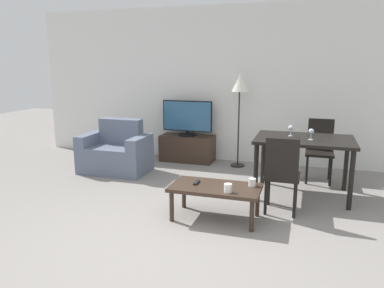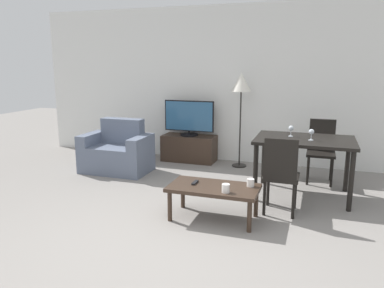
{
  "view_description": "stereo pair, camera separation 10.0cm",
  "coord_description": "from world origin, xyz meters",
  "px_view_note": "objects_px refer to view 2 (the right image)",
  "views": [
    {
      "loc": [
        1.24,
        -3.02,
        1.73
      ],
      "look_at": [
        -0.26,
        1.72,
        0.65
      ],
      "focal_mm": 35.0,
      "sensor_mm": 36.0,
      "label": 1
    },
    {
      "loc": [
        1.34,
        -2.99,
        1.73
      ],
      "look_at": [
        -0.26,
        1.72,
        0.65
      ],
      "focal_mm": 35.0,
      "sensor_mm": 36.0,
      "label": 2
    }
  ],
  "objects_px": {
    "floor_lamp": "(241,87)",
    "dining_table": "(304,146)",
    "tv_stand": "(189,148)",
    "dining_chair_near": "(281,172)",
    "dining_chair_far": "(321,148)",
    "remote_primary": "(195,183)",
    "wine_glass_center": "(311,132)",
    "cup_colored_far": "(226,188)",
    "tv": "(189,118)",
    "coffee_table": "(214,190)",
    "wine_glass_left": "(291,129)",
    "armchair": "(117,153)",
    "cup_white_near": "(251,183)"
  },
  "relations": [
    {
      "from": "coffee_table",
      "to": "floor_lamp",
      "type": "bearing_deg",
      "value": 94.34
    },
    {
      "from": "dining_chair_far",
      "to": "cup_colored_far",
      "type": "height_order",
      "value": "dining_chair_far"
    },
    {
      "from": "tv_stand",
      "to": "dining_chair_near",
      "type": "distance_m",
      "value": 2.68
    },
    {
      "from": "coffee_table",
      "to": "cup_colored_far",
      "type": "xyz_separation_m",
      "value": [
        0.18,
        -0.16,
        0.09
      ]
    },
    {
      "from": "cup_colored_far",
      "to": "wine_glass_center",
      "type": "relative_size",
      "value": 0.64
    },
    {
      "from": "dining_chair_near",
      "to": "cup_colored_far",
      "type": "distance_m",
      "value": 0.74
    },
    {
      "from": "dining_chair_near",
      "to": "cup_colored_far",
      "type": "relative_size",
      "value": 9.89
    },
    {
      "from": "floor_lamp",
      "to": "wine_glass_left",
      "type": "distance_m",
      "value": 1.48
    },
    {
      "from": "tv",
      "to": "coffee_table",
      "type": "height_order",
      "value": "tv"
    },
    {
      "from": "dining_chair_far",
      "to": "cup_colored_far",
      "type": "bearing_deg",
      "value": -115.37
    },
    {
      "from": "dining_chair_near",
      "to": "tv",
      "type": "bearing_deg",
      "value": 132.29
    },
    {
      "from": "tv_stand",
      "to": "dining_table",
      "type": "distance_m",
      "value": 2.4
    },
    {
      "from": "floor_lamp",
      "to": "armchair",
      "type": "bearing_deg",
      "value": -153.52
    },
    {
      "from": "dining_chair_far",
      "to": "remote_primary",
      "type": "distance_m",
      "value": 2.27
    },
    {
      "from": "coffee_table",
      "to": "dining_chair_near",
      "type": "bearing_deg",
      "value": 27.89
    },
    {
      "from": "wine_glass_left",
      "to": "wine_glass_center",
      "type": "xyz_separation_m",
      "value": [
        0.26,
        -0.18,
        0.0
      ]
    },
    {
      "from": "tv_stand",
      "to": "coffee_table",
      "type": "xyz_separation_m",
      "value": [
        1.1,
        -2.34,
        0.11
      ]
    },
    {
      "from": "dining_chair_far",
      "to": "wine_glass_left",
      "type": "xyz_separation_m",
      "value": [
        -0.4,
        -0.66,
        0.37
      ]
    },
    {
      "from": "armchair",
      "to": "dining_chair_far",
      "type": "height_order",
      "value": "dining_chair_far"
    },
    {
      "from": "dining_chair_far",
      "to": "floor_lamp",
      "type": "height_order",
      "value": "floor_lamp"
    },
    {
      "from": "cup_colored_far",
      "to": "wine_glass_left",
      "type": "distance_m",
      "value": 1.52
    },
    {
      "from": "dining_table",
      "to": "remote_primary",
      "type": "distance_m",
      "value": 1.59
    },
    {
      "from": "armchair",
      "to": "coffee_table",
      "type": "height_order",
      "value": "armchair"
    },
    {
      "from": "dining_chair_far",
      "to": "floor_lamp",
      "type": "bearing_deg",
      "value": 162.29
    },
    {
      "from": "cup_colored_far",
      "to": "wine_glass_left",
      "type": "height_order",
      "value": "wine_glass_left"
    },
    {
      "from": "floor_lamp",
      "to": "tv_stand",
      "type": "bearing_deg",
      "value": 175.46
    },
    {
      "from": "remote_primary",
      "to": "tv_stand",
      "type": "bearing_deg",
      "value": 110.68
    },
    {
      "from": "dining_chair_near",
      "to": "remote_primary",
      "type": "height_order",
      "value": "dining_chair_near"
    },
    {
      "from": "tv",
      "to": "remote_primary",
      "type": "height_order",
      "value": "tv"
    },
    {
      "from": "tv",
      "to": "dining_chair_far",
      "type": "relative_size",
      "value": 0.98
    },
    {
      "from": "armchair",
      "to": "wine_glass_center",
      "type": "height_order",
      "value": "wine_glass_center"
    },
    {
      "from": "dining_chair_near",
      "to": "tv_stand",
      "type": "bearing_deg",
      "value": 132.26
    },
    {
      "from": "tv_stand",
      "to": "dining_chair_near",
      "type": "bearing_deg",
      "value": -47.74
    },
    {
      "from": "tv_stand",
      "to": "dining_chair_near",
      "type": "height_order",
      "value": "dining_chair_near"
    },
    {
      "from": "dining_chair_far",
      "to": "wine_glass_left",
      "type": "height_order",
      "value": "wine_glass_left"
    },
    {
      "from": "dining_chair_far",
      "to": "cup_colored_far",
      "type": "distance_m",
      "value": 2.22
    },
    {
      "from": "tv_stand",
      "to": "wine_glass_center",
      "type": "relative_size",
      "value": 6.48
    },
    {
      "from": "tv",
      "to": "cup_white_near",
      "type": "height_order",
      "value": "tv"
    },
    {
      "from": "dining_table",
      "to": "wine_glass_center",
      "type": "relative_size",
      "value": 8.54
    },
    {
      "from": "remote_primary",
      "to": "wine_glass_left",
      "type": "relative_size",
      "value": 1.03
    },
    {
      "from": "armchair",
      "to": "coffee_table",
      "type": "relative_size",
      "value": 1.07
    },
    {
      "from": "coffee_table",
      "to": "cup_white_near",
      "type": "height_order",
      "value": "cup_white_near"
    },
    {
      "from": "floor_lamp",
      "to": "dining_table",
      "type": "bearing_deg",
      "value": -46.95
    },
    {
      "from": "armchair",
      "to": "remote_primary",
      "type": "height_order",
      "value": "armchair"
    },
    {
      "from": "tv_stand",
      "to": "wine_glass_left",
      "type": "relative_size",
      "value": 6.48
    },
    {
      "from": "tv",
      "to": "coffee_table",
      "type": "bearing_deg",
      "value": -64.75
    },
    {
      "from": "tv",
      "to": "dining_chair_near",
      "type": "xyz_separation_m",
      "value": [
        1.79,
        -1.97,
        -0.27
      ]
    },
    {
      "from": "tv_stand",
      "to": "cup_colored_far",
      "type": "relative_size",
      "value": 10.19
    },
    {
      "from": "tv_stand",
      "to": "wine_glass_center",
      "type": "xyz_separation_m",
      "value": [
        2.09,
        -1.33,
        0.65
      ]
    },
    {
      "from": "remote_primary",
      "to": "dining_chair_near",
      "type": "bearing_deg",
      "value": 20.18
    }
  ]
}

